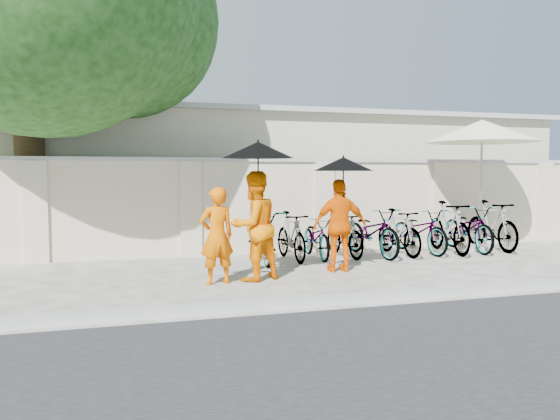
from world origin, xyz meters
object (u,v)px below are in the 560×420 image
object	(u,v)px
monk_left	(217,236)
patio_umbrella	(482,132)
monk_center	(254,226)
monk_right	(340,225)

from	to	relation	value
monk_left	patio_umbrella	xyz separation A→B (m)	(6.35, 2.01, 1.89)
monk_center	patio_umbrella	bearing A→B (deg)	174.12
patio_umbrella	monk_center	bearing A→B (deg)	-161.70
monk_center	patio_umbrella	xyz separation A→B (m)	(5.72, 1.89, 1.76)
monk_left	monk_right	world-z (taller)	monk_right
monk_left	patio_umbrella	size ratio (longest dim) A/B	0.48
monk_right	monk_left	bearing A→B (deg)	16.14
monk_center	monk_right	bearing A→B (deg)	167.15
monk_left	monk_right	size ratio (longest dim) A/B	0.93
patio_umbrella	monk_left	bearing A→B (deg)	-162.46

